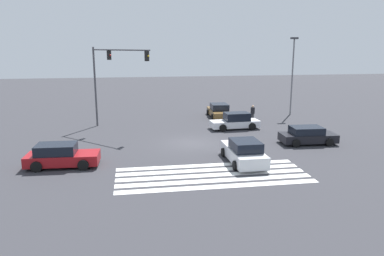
% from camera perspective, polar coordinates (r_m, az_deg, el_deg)
% --- Properties ---
extents(ground_plane, '(127.20, 127.20, 0.00)m').
position_cam_1_polar(ground_plane, '(29.89, 0.00, -2.34)').
color(ground_plane, '#333338').
extents(crosswalk_markings, '(11.56, 4.40, 0.01)m').
position_cam_1_polar(crosswalk_markings, '(22.80, 3.11, -7.16)').
color(crosswalk_markings, silver).
rests_on(crosswalk_markings, ground_plane).
extents(traffic_signal_mast, '(5.12, 5.12, 7.50)m').
position_cam_1_polar(traffic_signal_mast, '(35.20, -12.53, 8.48)').
color(traffic_signal_mast, '#47474C').
rests_on(traffic_signal_mast, ground_plane).
extents(car_0, '(2.22, 4.82, 1.60)m').
position_cam_1_polar(car_0, '(25.10, 7.92, -3.67)').
color(car_0, silver).
rests_on(car_0, ground_plane).
extents(car_1, '(4.61, 2.10, 1.53)m').
position_cam_1_polar(car_1, '(35.11, 6.63, 1.01)').
color(car_1, silver).
rests_on(car_1, ground_plane).
extents(car_2, '(4.62, 2.31, 1.49)m').
position_cam_1_polar(car_2, '(25.56, -19.34, -4.02)').
color(car_2, maroon).
rests_on(car_2, ground_plane).
extents(car_3, '(2.37, 4.86, 1.46)m').
position_cam_1_polar(car_3, '(40.71, 4.17, 2.60)').
color(car_3, brown).
rests_on(car_3, ground_plane).
extents(car_4, '(4.42, 2.34, 1.37)m').
position_cam_1_polar(car_4, '(31.05, 17.19, -1.09)').
color(car_4, black).
rests_on(car_4, ground_plane).
extents(pedestrian, '(0.41, 0.41, 1.71)m').
position_cam_1_polar(pedestrian, '(38.55, 9.22, 2.36)').
color(pedestrian, '#38383D').
rests_on(pedestrian, ground_plane).
extents(street_light_pole_a, '(0.80, 0.36, 8.48)m').
position_cam_1_polar(street_light_pole_a, '(43.09, 15.08, 8.63)').
color(street_light_pole_a, slate).
rests_on(street_light_pole_a, ground_plane).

